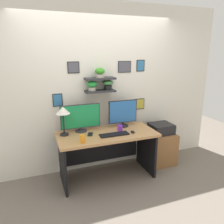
{
  "coord_description": "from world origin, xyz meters",
  "views": [
    {
      "loc": [
        -1.02,
        -2.97,
        1.95
      ],
      "look_at": [
        0.1,
        0.05,
        1.06
      ],
      "focal_mm": 35.16,
      "sensor_mm": 36.0,
      "label": 1
    }
  ],
  "objects_px": {
    "water_cup": "(83,139)",
    "cell_phone": "(90,134)",
    "desk": "(106,145)",
    "monitor_right": "(123,113)",
    "keyboard": "(114,134)",
    "desk_lamp": "(63,112)",
    "monitor_left": "(81,117)",
    "drawer_cabinet": "(160,147)",
    "printer": "(161,128)",
    "coffee_mug": "(120,128)",
    "computer_mouse": "(133,132)"
  },
  "relations": [
    {
      "from": "computer_mouse",
      "to": "cell_phone",
      "type": "bearing_deg",
      "value": 166.25
    },
    {
      "from": "monitor_right",
      "to": "drawer_cabinet",
      "type": "bearing_deg",
      "value": -5.58
    },
    {
      "from": "monitor_left",
      "to": "printer",
      "type": "height_order",
      "value": "monitor_left"
    },
    {
      "from": "monitor_left",
      "to": "coffee_mug",
      "type": "xyz_separation_m",
      "value": [
        0.58,
        -0.19,
        -0.18
      ]
    },
    {
      "from": "printer",
      "to": "computer_mouse",
      "type": "bearing_deg",
      "value": -158.31
    },
    {
      "from": "monitor_left",
      "to": "desk_lamp",
      "type": "relative_size",
      "value": 1.42
    },
    {
      "from": "keyboard",
      "to": "coffee_mug",
      "type": "height_order",
      "value": "coffee_mug"
    },
    {
      "from": "desk",
      "to": "monitor_left",
      "type": "relative_size",
      "value": 2.45
    },
    {
      "from": "monitor_right",
      "to": "desk_lamp",
      "type": "bearing_deg",
      "value": -175.61
    },
    {
      "from": "printer",
      "to": "drawer_cabinet",
      "type": "bearing_deg",
      "value": 0.0
    },
    {
      "from": "desk",
      "to": "coffee_mug",
      "type": "relative_size",
      "value": 16.77
    },
    {
      "from": "monitor_right",
      "to": "monitor_left",
      "type": "bearing_deg",
      "value": 179.99
    },
    {
      "from": "desk_lamp",
      "to": "drawer_cabinet",
      "type": "relative_size",
      "value": 0.78
    },
    {
      "from": "coffee_mug",
      "to": "printer",
      "type": "relative_size",
      "value": 0.24
    },
    {
      "from": "printer",
      "to": "coffee_mug",
      "type": "bearing_deg",
      "value": -171.84
    },
    {
      "from": "monitor_left",
      "to": "water_cup",
      "type": "relative_size",
      "value": 5.61
    },
    {
      "from": "computer_mouse",
      "to": "printer",
      "type": "distance_m",
      "value": 0.75
    },
    {
      "from": "keyboard",
      "to": "desk_lamp",
      "type": "height_order",
      "value": "desk_lamp"
    },
    {
      "from": "desk",
      "to": "computer_mouse",
      "type": "bearing_deg",
      "value": -25.52
    },
    {
      "from": "water_cup",
      "to": "drawer_cabinet",
      "type": "distance_m",
      "value": 1.62
    },
    {
      "from": "computer_mouse",
      "to": "printer",
      "type": "bearing_deg",
      "value": 21.69
    },
    {
      "from": "desk",
      "to": "drawer_cabinet",
      "type": "xyz_separation_m",
      "value": [
        1.06,
        0.1,
        -0.26
      ]
    },
    {
      "from": "desk",
      "to": "monitor_right",
      "type": "distance_m",
      "value": 0.59
    },
    {
      "from": "water_cup",
      "to": "coffee_mug",
      "type": "bearing_deg",
      "value": 20.88
    },
    {
      "from": "keyboard",
      "to": "printer",
      "type": "distance_m",
      "value": 1.03
    },
    {
      "from": "water_cup",
      "to": "monitor_right",
      "type": "bearing_deg",
      "value": 29.28
    },
    {
      "from": "water_cup",
      "to": "cell_phone",
      "type": "bearing_deg",
      "value": 55.48
    },
    {
      "from": "monitor_left",
      "to": "printer",
      "type": "bearing_deg",
      "value": -2.81
    },
    {
      "from": "desk_lamp",
      "to": "keyboard",
      "type": "bearing_deg",
      "value": -20.37
    },
    {
      "from": "monitor_left",
      "to": "printer",
      "type": "distance_m",
      "value": 1.46
    },
    {
      "from": "desk_lamp",
      "to": "coffee_mug",
      "type": "distance_m",
      "value": 0.91
    },
    {
      "from": "monitor_right",
      "to": "coffee_mug",
      "type": "relative_size",
      "value": 5.42
    },
    {
      "from": "coffee_mug",
      "to": "water_cup",
      "type": "xyz_separation_m",
      "value": [
        -0.65,
        -0.25,
        0.01
      ]
    },
    {
      "from": "cell_phone",
      "to": "printer",
      "type": "height_order",
      "value": "cell_phone"
    },
    {
      "from": "keyboard",
      "to": "drawer_cabinet",
      "type": "xyz_separation_m",
      "value": [
        0.99,
        0.26,
        -0.48
      ]
    },
    {
      "from": "monitor_right",
      "to": "printer",
      "type": "relative_size",
      "value": 1.28
    },
    {
      "from": "water_cup",
      "to": "printer",
      "type": "distance_m",
      "value": 1.55
    },
    {
      "from": "desk",
      "to": "keyboard",
      "type": "bearing_deg",
      "value": -66.39
    },
    {
      "from": "monitor_right",
      "to": "printer",
      "type": "distance_m",
      "value": 0.79
    },
    {
      "from": "monitor_right",
      "to": "printer",
      "type": "xyz_separation_m",
      "value": [
        0.71,
        -0.07,
        -0.34
      ]
    },
    {
      "from": "cell_phone",
      "to": "water_cup",
      "type": "distance_m",
      "value": 0.31
    },
    {
      "from": "keyboard",
      "to": "printer",
      "type": "xyz_separation_m",
      "value": [
        0.99,
        0.26,
        -0.12
      ]
    },
    {
      "from": "coffee_mug",
      "to": "water_cup",
      "type": "distance_m",
      "value": 0.7
    },
    {
      "from": "monitor_left",
      "to": "desk_lamp",
      "type": "xyz_separation_m",
      "value": [
        -0.27,
        -0.08,
        0.13
      ]
    },
    {
      "from": "monitor_left",
      "to": "computer_mouse",
      "type": "relative_size",
      "value": 6.85
    },
    {
      "from": "cell_phone",
      "to": "printer",
      "type": "relative_size",
      "value": 0.37
    },
    {
      "from": "coffee_mug",
      "to": "desk_lamp",
      "type": "bearing_deg",
      "value": 172.3
    },
    {
      "from": "monitor_left",
      "to": "water_cup",
      "type": "xyz_separation_m",
      "value": [
        -0.08,
        -0.44,
        -0.17
      ]
    },
    {
      "from": "drawer_cabinet",
      "to": "cell_phone",
      "type": "bearing_deg",
      "value": -174.84
    },
    {
      "from": "monitor_left",
      "to": "drawer_cabinet",
      "type": "xyz_separation_m",
      "value": [
        1.42,
        -0.07,
        -0.7
      ]
    }
  ]
}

